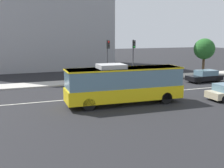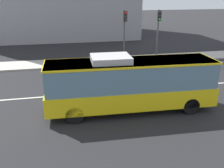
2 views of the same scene
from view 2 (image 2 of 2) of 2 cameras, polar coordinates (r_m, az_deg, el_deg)
The scene contains 6 objects.
ground_plane at distance 18.52m, azimuth -3.45°, elevation -1.98°, with size 160.00×160.00×0.00m, color black.
sidewalk_kerb at distance 26.43m, azimuth -6.23°, elevation 4.83°, with size 80.00×3.15×0.14m, color #B2ADA3.
lane_centre_line at distance 18.52m, azimuth -3.45°, elevation -1.96°, with size 76.00×0.16×0.01m, color silver.
transit_bus at distance 15.25m, azimuth 4.09°, elevation 0.39°, with size 10.09×2.88×3.46m.
traffic_light_near_corner at distance 25.31m, azimuth 2.83°, elevation 12.32°, with size 0.33×0.62×5.20m.
traffic_light_mid_block at distance 26.23m, azimuth 10.23°, elevation 12.31°, with size 0.35×0.62×5.20m.
Camera 2 is at (-2.47, -17.01, 6.89)m, focal length 41.32 mm.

